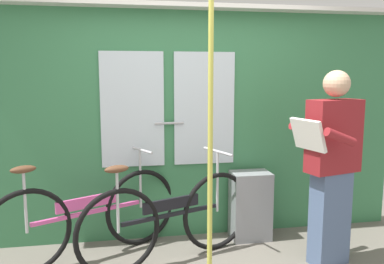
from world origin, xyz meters
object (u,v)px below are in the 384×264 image
object	(u,v)px
bicycle_leaning_behind	(88,217)
trash_bin_by_wall	(250,205)
passenger_reading_newspaper	(332,164)
handrail_pole	(210,150)
bicycle_near_door	(171,219)

from	to	relation	value
bicycle_leaning_behind	trash_bin_by_wall	distance (m)	1.57
passenger_reading_newspaper	trash_bin_by_wall	size ratio (longest dim) A/B	2.46
trash_bin_by_wall	handrail_pole	distance (m)	1.45
bicycle_leaning_behind	trash_bin_by_wall	size ratio (longest dim) A/B	2.38
bicycle_near_door	handrail_pole	distance (m)	1.01
passenger_reading_newspaper	trash_bin_by_wall	bearing A→B (deg)	-67.25
bicycle_near_door	trash_bin_by_wall	size ratio (longest dim) A/B	2.37
bicycle_near_door	passenger_reading_newspaper	distance (m)	1.45
passenger_reading_newspaper	handrail_pole	world-z (taller)	handrail_pole
bicycle_near_door	passenger_reading_newspaper	size ratio (longest dim) A/B	0.96
bicycle_near_door	handrail_pole	world-z (taller)	handrail_pole
passenger_reading_newspaper	handrail_pole	xyz separation A→B (m)	(-1.14, -0.40, 0.24)
trash_bin_by_wall	bicycle_leaning_behind	bearing A→B (deg)	-173.18
bicycle_near_door	trash_bin_by_wall	distance (m)	0.92
handrail_pole	bicycle_leaning_behind	bearing A→B (deg)	136.75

